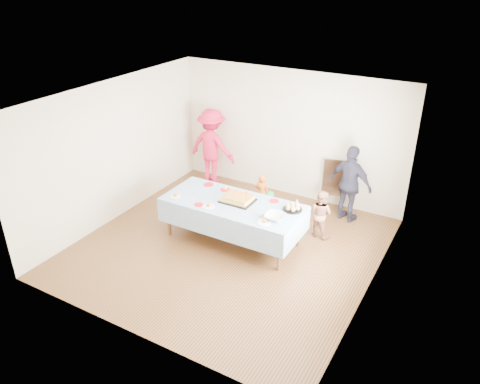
# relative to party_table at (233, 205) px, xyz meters

# --- Properties ---
(ground) EXTENTS (5.00, 5.00, 0.00)m
(ground) POSITION_rel_party_table_xyz_m (0.05, -0.23, -0.72)
(ground) COLOR #442B13
(ground) RESTS_ON ground
(room_walls) EXTENTS (5.04, 5.04, 2.72)m
(room_walls) POSITION_rel_party_table_xyz_m (0.10, -0.23, 1.05)
(room_walls) COLOR beige
(room_walls) RESTS_ON ground
(party_table) EXTENTS (2.50, 1.10, 0.78)m
(party_table) POSITION_rel_party_table_xyz_m (0.00, 0.00, 0.00)
(party_table) COLOR brown
(party_table) RESTS_ON ground
(birthday_cake) EXTENTS (0.57, 0.44, 0.10)m
(birthday_cake) POSITION_rel_party_table_xyz_m (0.06, 0.08, 0.10)
(birthday_cake) COLOR black
(birthday_cake) RESTS_ON party_table
(rolls_tray) EXTENTS (0.34, 0.34, 0.10)m
(rolls_tray) POSITION_rel_party_table_xyz_m (1.03, 0.27, 0.10)
(rolls_tray) COLOR black
(rolls_tray) RESTS_ON party_table
(punch_bowl) EXTENTS (0.34, 0.34, 0.08)m
(punch_bowl) POSITION_rel_party_table_xyz_m (0.91, -0.16, 0.10)
(punch_bowl) COLOR silver
(punch_bowl) RESTS_ON party_table
(party_hat) EXTENTS (0.09, 0.09, 0.16)m
(party_hat) POSITION_rel_party_table_xyz_m (1.05, 0.41, 0.13)
(party_hat) COLOR silver
(party_hat) RESTS_ON party_table
(fork_pile) EXTENTS (0.24, 0.18, 0.07)m
(fork_pile) POSITION_rel_party_table_xyz_m (0.67, -0.16, 0.09)
(fork_pile) COLOR white
(fork_pile) RESTS_ON party_table
(plate_red_far_a) EXTENTS (0.19, 0.19, 0.01)m
(plate_red_far_a) POSITION_rel_party_table_xyz_m (-0.76, 0.39, 0.06)
(plate_red_far_a) COLOR red
(plate_red_far_a) RESTS_ON party_table
(plate_red_far_b) EXTENTS (0.17, 0.17, 0.01)m
(plate_red_far_b) POSITION_rel_party_table_xyz_m (-0.38, 0.36, 0.06)
(plate_red_far_b) COLOR red
(plate_red_far_b) RESTS_ON party_table
(plate_red_far_c) EXTENTS (0.19, 0.19, 0.01)m
(plate_red_far_c) POSITION_rel_party_table_xyz_m (-0.00, 0.37, 0.06)
(plate_red_far_c) COLOR red
(plate_red_far_c) RESTS_ON party_table
(plate_red_far_d) EXTENTS (0.17, 0.17, 0.01)m
(plate_red_far_d) POSITION_rel_party_table_xyz_m (0.62, 0.40, 0.06)
(plate_red_far_d) COLOR red
(plate_red_far_d) RESTS_ON party_table
(plate_red_near) EXTENTS (0.16, 0.16, 0.01)m
(plate_red_near) POSITION_rel_party_table_xyz_m (-0.46, -0.37, 0.06)
(plate_red_near) COLOR red
(plate_red_near) RESTS_ON party_table
(plate_white_left) EXTENTS (0.19, 0.19, 0.01)m
(plate_white_left) POSITION_rel_party_table_xyz_m (-1.01, -0.32, 0.06)
(plate_white_left) COLOR white
(plate_white_left) RESTS_ON party_table
(plate_white_mid) EXTENTS (0.22, 0.22, 0.01)m
(plate_white_mid) POSITION_rel_party_table_xyz_m (-0.28, -0.35, 0.06)
(plate_white_mid) COLOR white
(plate_white_mid) RESTS_ON party_table
(plate_white_right) EXTENTS (0.23, 0.23, 0.01)m
(plate_white_right) POSITION_rel_party_table_xyz_m (0.81, -0.35, 0.06)
(plate_white_right) COLOR white
(plate_white_right) RESTS_ON party_table
(dining_chair) EXTENTS (0.56, 0.56, 1.03)m
(dining_chair) POSITION_rel_party_table_xyz_m (1.15, 2.05, -0.15)
(dining_chair) COLOR black
(dining_chair) RESTS_ON ground
(toddler_left) EXTENTS (0.32, 0.22, 0.85)m
(toddler_left) POSITION_rel_party_table_xyz_m (-0.02, 1.18, -0.30)
(toddler_left) COLOR orange
(toddler_left) RESTS_ON ground
(toddler_mid) EXTENTS (0.44, 0.36, 0.77)m
(toddler_mid) POSITION_rel_party_table_xyz_m (0.37, 0.72, -0.34)
(toddler_mid) COLOR #287937
(toddler_mid) RESTS_ON ground
(toddler_right) EXTENTS (0.50, 0.42, 0.92)m
(toddler_right) POSITION_rel_party_table_xyz_m (1.31, 0.93, -0.26)
(toddler_right) COLOR #A96C4F
(toddler_right) RESTS_ON ground
(adult_left) EXTENTS (1.11, 0.65, 1.71)m
(adult_left) POSITION_rel_party_table_xyz_m (-1.69, 1.97, 0.13)
(adult_left) COLOR #DF1B47
(adult_left) RESTS_ON ground
(adult_right) EXTENTS (0.97, 0.59, 1.54)m
(adult_right) POSITION_rel_party_table_xyz_m (1.57, 1.77, 0.04)
(adult_right) COLOR #292837
(adult_right) RESTS_ON ground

